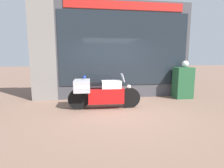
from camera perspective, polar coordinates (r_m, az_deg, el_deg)
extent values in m
plane|color=#7A5B4C|center=(5.64, 3.49, -8.71)|extent=(60.00, 60.00, 0.00)
cube|color=#424247|center=(7.36, 0.43, 10.84)|extent=(6.50, 0.40, 3.93)
cube|color=gray|center=(7.49, -21.35, 10.22)|extent=(0.98, 0.55, 3.93)
cube|color=#1E262D|center=(7.24, 4.32, 11.25)|extent=(5.30, 0.02, 2.93)
cube|color=red|center=(7.50, 4.49, 24.22)|extent=(4.77, 0.03, 0.32)
cube|color=slate|center=(7.57, 3.51, -2.08)|extent=(5.08, 0.30, 0.55)
cube|color=silver|center=(7.59, 3.36, 5.59)|extent=(5.08, 0.02, 1.50)
cube|color=beige|center=(7.45, 3.63, 11.24)|extent=(5.08, 0.30, 0.03)
cube|color=#195623|center=(7.30, -11.58, 11.45)|extent=(0.18, 0.04, 0.05)
cube|color=navy|center=(7.31, -3.90, 11.60)|extent=(0.18, 0.04, 0.05)
cube|color=#B7B2A8|center=(7.45, 3.64, 11.55)|extent=(0.18, 0.04, 0.05)
cube|color=#C68E19|center=(7.70, 10.78, 11.32)|extent=(0.18, 0.04, 0.05)
cube|color=maroon|center=(8.06, 17.37, 10.95)|extent=(0.18, 0.04, 0.05)
cube|color=white|center=(7.29, -5.57, 0.74)|extent=(0.19, 0.02, 0.27)
cube|color=#2866B7|center=(7.77, 12.27, 1.08)|extent=(0.19, 0.03, 0.27)
cylinder|color=black|center=(5.95, 5.88, -4.46)|extent=(0.68, 0.15, 0.68)
cylinder|color=black|center=(5.82, -10.86, -4.87)|extent=(0.68, 0.15, 0.68)
cube|color=#B71414|center=(5.81, -1.99, -3.80)|extent=(1.17, 0.45, 0.49)
cube|color=white|center=(5.76, -0.22, -0.28)|extent=(0.64, 0.40, 0.28)
cube|color=black|center=(5.72, -4.65, -0.06)|extent=(0.68, 0.33, 0.10)
cube|color=#B7B7BC|center=(5.73, -9.72, -0.54)|extent=(0.52, 0.69, 0.38)
cube|color=white|center=(5.73, -9.72, -0.54)|extent=(0.47, 0.70, 0.11)
cube|color=#B2BCC6|center=(5.78, 3.53, 2.12)|extent=(0.12, 0.30, 0.27)
sphere|color=white|center=(5.87, 5.53, -0.90)|extent=(0.14, 0.14, 0.14)
sphere|color=blue|center=(5.69, -8.94, 2.26)|extent=(0.09, 0.09, 0.09)
cube|color=#235633|center=(7.83, 22.13, 0.37)|extent=(0.71, 0.53, 1.28)
sphere|color=white|center=(7.87, 22.78, 6.07)|extent=(0.27, 0.27, 0.27)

